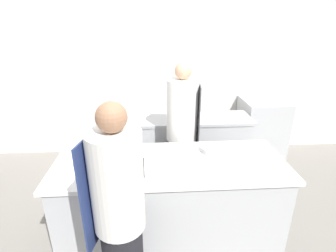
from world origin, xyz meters
TOP-DOWN VIEW (x-y plane):
  - ground_plane at (0.00, 0.00)m, footprint 16.00×16.00m
  - wall_back at (0.00, 2.13)m, footprint 8.00×0.06m
  - prep_counter at (0.00, 0.00)m, footprint 2.35×0.90m
  - pass_counter at (0.14, 1.26)m, footprint 2.30×0.58m
  - oven_range at (1.70, 1.73)m, footprint 0.70×0.69m
  - chef_at_prep_near at (-0.43, -0.74)m, footprint 0.43×0.41m
  - chef_at_stove at (0.21, 0.75)m, footprint 0.42×0.41m
  - bottle_olive_oil at (-0.88, -0.12)m, footprint 0.06×0.06m
  - bottle_vinegar at (-0.87, 0.17)m, footprint 0.07×0.07m
  - bottle_wine at (-0.30, -0.26)m, footprint 0.09×0.09m
  - bowl_mixing_large at (0.48, 0.19)m, footprint 0.28×0.28m
  - bowl_prep_small at (-0.39, 0.18)m, footprint 0.22×0.22m
  - cutting_board at (0.43, -0.13)m, footprint 0.28×0.21m
  - stockpot at (0.38, 1.25)m, footprint 0.28×0.28m

SIDE VIEW (x-z plane):
  - ground_plane at x=0.00m, z-range 0.00..0.00m
  - pass_counter at x=0.14m, z-range 0.00..0.93m
  - prep_counter at x=0.00m, z-range 0.00..0.93m
  - oven_range at x=1.70m, z-range 0.00..1.02m
  - chef_at_prep_near at x=-0.43m, z-range 0.00..1.80m
  - chef_at_stove at x=0.21m, z-range 0.00..1.81m
  - cutting_board at x=0.43m, z-range 0.93..0.94m
  - bowl_mixing_large at x=0.48m, z-range 0.93..0.99m
  - bowl_prep_small at x=-0.39m, z-range 0.93..1.01m
  - bottle_vinegar at x=-0.87m, z-range 0.91..1.10m
  - bottle_olive_oil at x=-0.88m, z-range 0.90..1.14m
  - stockpot at x=0.38m, z-range 0.93..1.13m
  - bottle_wine at x=-0.30m, z-range 0.90..1.17m
  - wall_back at x=0.00m, z-range 0.00..2.80m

